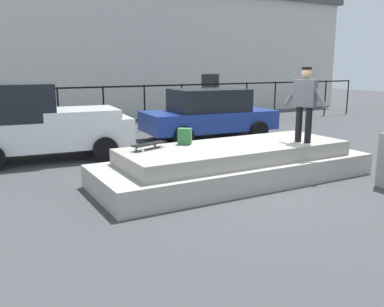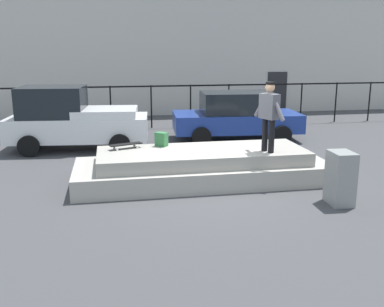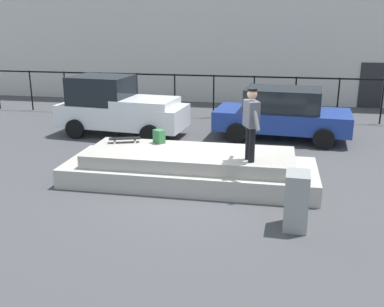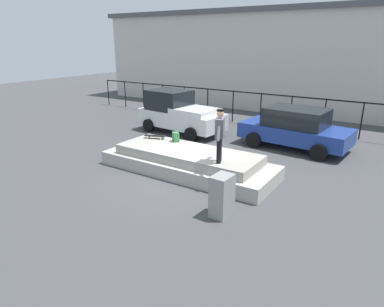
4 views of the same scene
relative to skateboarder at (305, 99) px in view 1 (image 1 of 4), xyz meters
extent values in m
plane|color=#424244|center=(-1.16, 0.16, -1.71)|extent=(60.00, 60.00, 0.00)
cube|color=#ADA89E|center=(-1.46, 0.48, -1.48)|extent=(6.05, 2.19, 0.46)
cube|color=#A09B91|center=(-1.46, 0.48, -1.10)|extent=(4.96, 1.79, 0.31)
cylinder|color=black|center=(-0.04, 0.10, -0.55)|extent=(0.14, 0.14, 0.78)
cylinder|color=black|center=(0.04, -0.10, -0.55)|extent=(0.14, 0.14, 0.78)
cube|color=#595960|center=(0.00, 0.00, 0.13)|extent=(0.40, 0.52, 0.58)
cylinder|color=#595960|center=(-0.11, 0.26, 0.11)|extent=(0.25, 0.43, 0.56)
cylinder|color=#595960|center=(0.11, -0.26, 0.11)|extent=(0.25, 0.43, 0.56)
sphere|color=tan|center=(0.00, 0.00, 0.56)|extent=(0.22, 0.22, 0.22)
cylinder|color=black|center=(0.00, 0.00, 0.66)|extent=(0.27, 0.27, 0.05)
cube|color=black|center=(-3.26, 0.94, -0.83)|extent=(0.82, 0.46, 0.02)
cylinder|color=silver|center=(-3.53, 0.95, -0.91)|extent=(0.06, 0.05, 0.06)
cylinder|color=silver|center=(-3.47, 0.76, -0.91)|extent=(0.06, 0.05, 0.06)
cylinder|color=silver|center=(-3.04, 1.12, -0.91)|extent=(0.06, 0.05, 0.06)
cylinder|color=silver|center=(-2.98, 0.93, -0.91)|extent=(0.06, 0.05, 0.06)
cube|color=#33723F|center=(-2.37, 1.06, -0.77)|extent=(0.34, 0.33, 0.35)
cube|color=white|center=(-4.59, 4.57, -1.03)|extent=(4.45, 2.15, 0.74)
cube|color=black|center=(-5.34, 4.64, -0.19)|extent=(2.09, 1.77, 0.93)
cube|color=white|center=(-3.73, 4.48, -0.54)|extent=(2.09, 1.82, 0.24)
cylinder|color=black|center=(-3.17, 5.30, -1.39)|extent=(0.66, 0.28, 0.64)
cylinder|color=black|center=(-3.35, 3.55, -1.39)|extent=(0.66, 0.28, 0.64)
cube|color=navy|center=(0.74, 5.15, -1.08)|extent=(4.50, 2.28, 0.63)
cube|color=black|center=(0.74, 5.15, -0.41)|extent=(2.53, 1.89, 0.72)
cylinder|color=black|center=(-0.53, 6.25, -1.39)|extent=(0.66, 0.27, 0.64)
cylinder|color=black|center=(-0.69, 4.27, -1.39)|extent=(0.66, 0.27, 0.64)
cylinder|color=black|center=(2.16, 6.03, -1.39)|extent=(0.66, 0.27, 0.64)
cylinder|color=black|center=(2.01, 4.06, -1.39)|extent=(0.66, 0.27, 0.64)
cylinder|color=black|center=(-5.16, 8.02, -0.86)|extent=(0.06, 0.06, 1.71)
cylinder|color=black|center=(-3.56, 8.02, -0.86)|extent=(0.06, 0.06, 1.71)
cylinder|color=black|center=(-1.96, 8.02, -0.86)|extent=(0.06, 0.06, 1.71)
cylinder|color=black|center=(-0.36, 8.02, -0.86)|extent=(0.06, 0.06, 1.71)
cylinder|color=black|center=(1.24, 8.02, -0.86)|extent=(0.06, 0.06, 1.71)
cylinder|color=black|center=(2.84, 8.02, -0.86)|extent=(0.06, 0.06, 1.71)
cylinder|color=black|center=(4.44, 8.02, -0.86)|extent=(0.06, 0.06, 1.71)
cylinder|color=black|center=(6.04, 8.02, -0.86)|extent=(0.06, 0.06, 1.71)
cylinder|color=black|center=(7.64, 8.02, -0.86)|extent=(0.06, 0.06, 1.71)
cylinder|color=black|center=(9.24, 8.02, -0.86)|extent=(0.06, 0.06, 1.71)
cylinder|color=black|center=(10.84, 8.02, -0.86)|extent=(0.06, 0.06, 1.71)
cube|color=black|center=(-1.16, 8.02, -0.04)|extent=(24.00, 0.04, 0.06)
cube|color=beige|center=(-1.16, 15.09, 1.21)|extent=(28.93, 7.52, 5.85)
cube|color=#262628|center=(4.63, 11.32, -0.71)|extent=(1.00, 0.06, 2.00)
camera|label=1|loc=(-6.49, -6.59, 0.71)|focal=38.60mm
camera|label=2|loc=(-3.59, -9.54, 1.43)|focal=41.14mm
camera|label=3|loc=(0.51, -9.56, 2.09)|focal=41.55mm
camera|label=4|loc=(4.61, -8.54, 2.58)|focal=31.75mm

